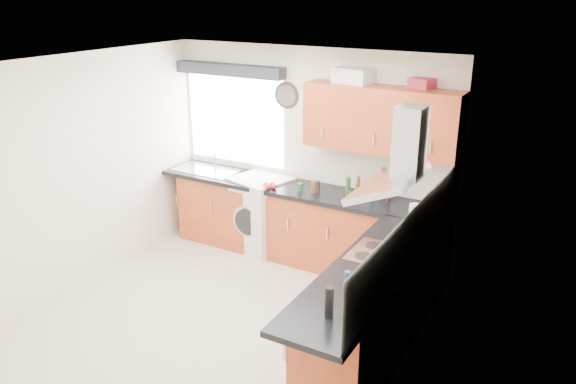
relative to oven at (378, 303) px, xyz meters
The scene contains 37 objects.
ground_plane 1.59m from the oven, 168.69° to the right, with size 3.60×3.60×0.00m, color beige.
ceiling 2.58m from the oven, 168.69° to the right, with size 3.60×3.60×0.02m, color white.
wall_back 2.28m from the oven, 135.00° to the left, with size 3.60×0.02×2.50m, color silver.
wall_front 2.71m from the oven, 125.54° to the right, with size 3.60×0.02×2.50m, color silver.
wall_left 3.41m from the oven, behind, with size 0.02×3.60×2.50m, color silver.
wall_right 0.93m from the oven, 45.00° to the right, with size 0.02×3.60×2.50m, color silver.
window 3.16m from the oven, 149.70° to the left, with size 1.40×0.02×1.10m, color silver.
window_blind 3.40m from the oven, 151.23° to the left, with size 1.50×0.18×0.14m, color #23242C.
splashback 0.81m from the oven, ahead, with size 0.01×3.00×0.54m, color white.
base_cab_back 2.01m from the oven, 142.90° to the left, with size 3.00×0.58×0.86m, color #993A1B.
base_cab_corner 1.20m from the oven, 90.00° to the left, with size 0.60×0.60×0.86m, color #993A1B.
base_cab_right 0.15m from the oven, 86.19° to the right, with size 0.58×2.10×0.86m, color #993A1B.
worktop_back 1.98m from the oven, 141.34° to the left, with size 3.60×0.62×0.05m, color black.
worktop_right 0.55m from the oven, 90.00° to the right, with size 0.62×2.42×0.05m, color black.
sink 3.12m from the oven, 157.02° to the left, with size 0.84×0.46×0.10m, color #ABB4BF, non-canonical shape.
oven is the anchor object (origin of this frame).
hob_plate 0.49m from the oven, 90.00° to the left, with size 0.52×0.52×0.01m, color #ABB4BF.
extractor_hood 1.35m from the oven, ahead, with size 0.52×0.78×0.66m, color #ABB4BF, non-canonical shape.
upper_cabinets 1.99m from the oven, 112.54° to the left, with size 1.70×0.35×0.70m, color #993A1B.
washing_machine 2.35m from the oven, 148.76° to the left, with size 0.64×0.61×0.93m, color silver.
wall_clock 2.77m from the oven, 140.59° to the left, with size 0.32×0.32×0.04m, color #23242C.
casserole 2.45m from the oven, 123.31° to the left, with size 0.40×0.29×0.17m, color silver.
storage_box 2.28m from the oven, 96.85° to the left, with size 0.23×0.19×0.10m, color #AC2D3E.
utensil_pot 1.59m from the oven, 110.01° to the left, with size 0.10×0.10×0.14m, color gray.
kitchen_roll 0.96m from the oven, 85.93° to the left, with size 0.11×0.11×0.23m, color silver.
tomato_cluster 2.08m from the oven, 150.20° to the left, with size 0.15×0.15×0.07m, color red, non-canonical shape.
jar_0 1.47m from the oven, 107.32° to the left, with size 0.05×0.05×0.25m, color #391417.
jar_1 1.87m from the oven, 141.77° to the left, with size 0.07×0.07×0.09m, color #1D5225.
jar_2 1.70m from the oven, 120.06° to the left, with size 0.04×0.04×0.19m, color brown.
jar_3 1.77m from the oven, 136.23° to the left, with size 0.07×0.07×0.14m, color #30271B.
jar_4 1.53m from the oven, 121.07° to the left, with size 0.05×0.05×0.16m, color #592012.
jar_5 1.53m from the oven, 124.75° to the left, with size 0.04×0.04×0.09m, color olive.
jar_6 1.57m from the oven, 125.39° to the left, with size 0.06×0.06×0.23m, color #1C501D.
jar_7 1.55m from the oven, 114.29° to the left, with size 0.06×0.06×0.21m, color navy.
jar_8 1.77m from the oven, 137.49° to the left, with size 0.07×0.07×0.13m, color brown.
bottle_0 0.92m from the oven, 90.64° to the right, with size 0.05×0.05×0.17m, color #19547A.
bottle_1 1.27m from the oven, 88.72° to the right, with size 0.06×0.06×0.24m, color black.
Camera 1 is at (2.97, -3.97, 3.12)m, focal length 35.00 mm.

